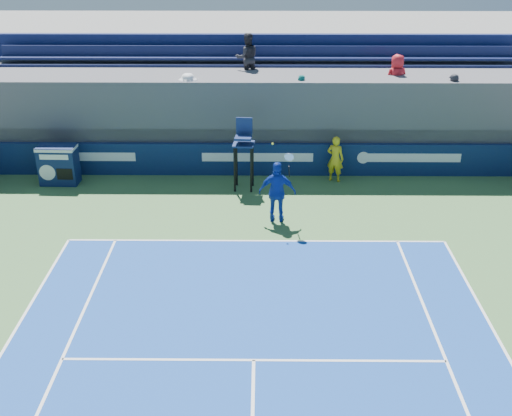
{
  "coord_description": "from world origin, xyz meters",
  "views": [
    {
      "loc": [
        0.16,
        -4.67,
        8.72
      ],
      "look_at": [
        0.0,
        11.5,
        1.25
      ],
      "focal_mm": 45.0,
      "sensor_mm": 36.0,
      "label": 1
    }
  ],
  "objects_px": {
    "umpire_chair": "(244,147)",
    "match_clock": "(58,164)",
    "tennis_player": "(277,192)",
    "ball_person": "(335,159)"
  },
  "relations": [
    {
      "from": "match_clock",
      "to": "tennis_player",
      "type": "xyz_separation_m",
      "value": [
        7.59,
        -2.96,
        0.24
      ]
    },
    {
      "from": "match_clock",
      "to": "umpire_chair",
      "type": "bearing_deg",
      "value": -3.32
    },
    {
      "from": "umpire_chair",
      "to": "match_clock",
      "type": "bearing_deg",
      "value": 176.68
    },
    {
      "from": "ball_person",
      "to": "tennis_player",
      "type": "bearing_deg",
      "value": 80.1
    },
    {
      "from": "match_clock",
      "to": "tennis_player",
      "type": "bearing_deg",
      "value": -21.33
    },
    {
      "from": "match_clock",
      "to": "ball_person",
      "type": "bearing_deg",
      "value": 1.99
    },
    {
      "from": "umpire_chair",
      "to": "ball_person",
      "type": "bearing_deg",
      "value": 12.56
    },
    {
      "from": "match_clock",
      "to": "umpire_chair",
      "type": "height_order",
      "value": "umpire_chair"
    },
    {
      "from": "umpire_chair",
      "to": "tennis_player",
      "type": "xyz_separation_m",
      "value": [
        1.1,
        -2.59,
        -0.55
      ]
    },
    {
      "from": "tennis_player",
      "to": "umpire_chair",
      "type": "bearing_deg",
      "value": 112.97
    }
  ]
}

